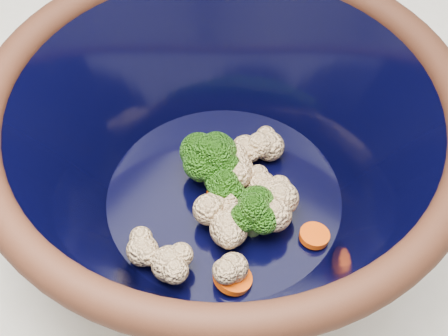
% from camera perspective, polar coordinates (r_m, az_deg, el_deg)
% --- Properties ---
extents(mixing_bowl, '(0.40, 0.40, 0.17)m').
position_cam_1_polar(mixing_bowl, '(0.52, 0.00, 1.11)').
color(mixing_bowl, black).
rests_on(mixing_bowl, counter).
extents(vegetable_pile, '(0.15, 0.18, 0.06)m').
position_cam_1_polar(vegetable_pile, '(0.55, 0.40, -1.76)').
color(vegetable_pile, '#608442').
rests_on(vegetable_pile, mixing_bowl).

